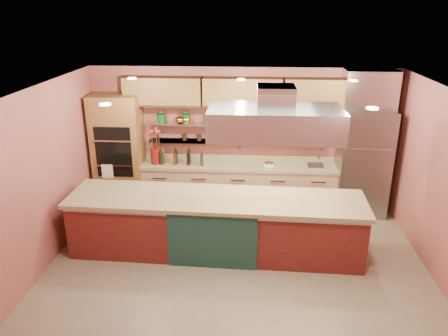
# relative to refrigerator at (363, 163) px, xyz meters

# --- Properties ---
(floor) EXTENTS (6.00, 5.00, 0.02)m
(floor) POSITION_rel_refrigerator_xyz_m (-2.35, -2.14, -1.06)
(floor) COLOR gray
(floor) RESTS_ON ground
(ceiling) EXTENTS (6.00, 5.00, 0.02)m
(ceiling) POSITION_rel_refrigerator_xyz_m (-2.35, -2.14, 1.75)
(ceiling) COLOR black
(ceiling) RESTS_ON wall_back
(wall_back) EXTENTS (6.00, 0.04, 2.80)m
(wall_back) POSITION_rel_refrigerator_xyz_m (-2.35, 0.36, 0.35)
(wall_back) COLOR #A2554C
(wall_back) RESTS_ON floor
(wall_front) EXTENTS (6.00, 0.04, 2.80)m
(wall_front) POSITION_rel_refrigerator_xyz_m (-2.35, -4.64, 0.35)
(wall_front) COLOR #A2554C
(wall_front) RESTS_ON floor
(wall_left) EXTENTS (0.04, 5.00, 2.80)m
(wall_left) POSITION_rel_refrigerator_xyz_m (-5.35, -2.14, 0.35)
(wall_left) COLOR #A2554C
(wall_left) RESTS_ON floor
(wall_right) EXTENTS (0.04, 5.00, 2.80)m
(wall_right) POSITION_rel_refrigerator_xyz_m (0.65, -2.14, 0.35)
(wall_right) COLOR #A2554C
(wall_right) RESTS_ON floor
(oven_stack) EXTENTS (0.95, 0.64, 2.30)m
(oven_stack) POSITION_rel_refrigerator_xyz_m (-4.80, 0.04, 0.10)
(oven_stack) COLOR olive
(oven_stack) RESTS_ON floor
(refrigerator) EXTENTS (0.95, 0.72, 2.10)m
(refrigerator) POSITION_rel_refrigerator_xyz_m (0.00, 0.00, 0.00)
(refrigerator) COLOR gray
(refrigerator) RESTS_ON floor
(back_counter) EXTENTS (3.84, 0.64, 0.93)m
(back_counter) POSITION_rel_refrigerator_xyz_m (-2.40, 0.06, -0.58)
(back_counter) COLOR tan
(back_counter) RESTS_ON floor
(wall_shelf_lower) EXTENTS (3.60, 0.26, 0.03)m
(wall_shelf_lower) POSITION_rel_refrigerator_xyz_m (-2.40, 0.23, 0.30)
(wall_shelf_lower) COLOR #ADB0B4
(wall_shelf_lower) RESTS_ON wall_back
(wall_shelf_upper) EXTENTS (3.60, 0.26, 0.03)m
(wall_shelf_upper) POSITION_rel_refrigerator_xyz_m (-2.40, 0.23, 0.65)
(wall_shelf_upper) COLOR #ADB0B4
(wall_shelf_upper) RESTS_ON wall_back
(upper_cabinets) EXTENTS (4.60, 0.36, 0.55)m
(upper_cabinets) POSITION_rel_refrigerator_xyz_m (-2.35, 0.18, 1.30)
(upper_cabinets) COLOR olive
(upper_cabinets) RESTS_ON wall_back
(range_hood) EXTENTS (2.00, 1.00, 0.45)m
(range_hood) POSITION_rel_refrigerator_xyz_m (-1.81, -1.66, 1.20)
(range_hood) COLOR #ADB0B4
(range_hood) RESTS_ON ceiling
(ceiling_downlights) EXTENTS (4.00, 2.80, 0.02)m
(ceiling_downlights) POSITION_rel_refrigerator_xyz_m (-2.35, -1.94, 1.72)
(ceiling_downlights) COLOR #FFE5A5
(ceiling_downlights) RESTS_ON ceiling
(island) EXTENTS (4.76, 1.19, 0.99)m
(island) POSITION_rel_refrigerator_xyz_m (-2.71, -1.66, -0.56)
(island) COLOR maroon
(island) RESTS_ON floor
(flower_vase) EXTENTS (0.20, 0.20, 0.32)m
(flower_vase) POSITION_rel_refrigerator_xyz_m (-4.06, 0.01, 0.04)
(flower_vase) COLOR maroon
(flower_vase) RESTS_ON back_counter
(oil_bottle_cluster) EXTENTS (0.95, 0.58, 0.29)m
(oil_bottle_cluster) POSITION_rel_refrigerator_xyz_m (-3.52, 0.01, 0.03)
(oil_bottle_cluster) COLOR black
(oil_bottle_cluster) RESTS_ON back_counter
(kitchen_scale) EXTENTS (0.20, 0.17, 0.10)m
(kitchen_scale) POSITION_rel_refrigerator_xyz_m (-1.80, 0.01, -0.07)
(kitchen_scale) COLOR white
(kitchen_scale) RESTS_ON back_counter
(bar_faucet) EXTENTS (0.03, 0.03, 0.21)m
(bar_faucet) POSITION_rel_refrigerator_xyz_m (-0.84, 0.11, -0.02)
(bar_faucet) COLOR white
(bar_faucet) RESTS_ON back_counter
(copper_kettle) EXTENTS (0.21, 0.21, 0.14)m
(copper_kettle) POSITION_rel_refrigerator_xyz_m (-3.58, 0.23, 0.73)
(copper_kettle) COLOR orange
(copper_kettle) RESTS_ON wall_shelf_upper
(green_canister) EXTENTS (0.18, 0.18, 0.18)m
(green_canister) POSITION_rel_refrigerator_xyz_m (-3.03, 0.23, 0.75)
(green_canister) COLOR #104F18
(green_canister) RESTS_ON wall_shelf_upper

